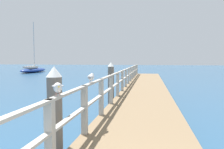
# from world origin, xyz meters

# --- Properties ---
(pier_deck) EXTENTS (2.40, 23.78, 0.50)m
(pier_deck) POSITION_xyz_m (0.00, 11.89, 0.25)
(pier_deck) COLOR #846B4C
(pier_deck) RESTS_ON ground_plane
(pier_railing) EXTENTS (0.12, 22.30, 1.05)m
(pier_railing) POSITION_xyz_m (-1.12, 11.89, 1.15)
(pier_railing) COLOR #B2ADA3
(pier_railing) RESTS_ON pier_deck
(dock_piling_near) EXTENTS (0.29, 0.29, 1.97)m
(dock_piling_near) POSITION_xyz_m (-1.50, 3.35, 1.00)
(dock_piling_near) COLOR #6B6056
(dock_piling_near) RESTS_ON ground_plane
(dock_piling_far) EXTENTS (0.29, 0.29, 1.97)m
(dock_piling_far) POSITION_xyz_m (-1.50, 9.16, 1.00)
(dock_piling_far) COLOR #6B6056
(dock_piling_far) RESTS_ON ground_plane
(seagull_foreground) EXTENTS (0.26, 0.44, 0.21)m
(seagull_foreground) POSITION_xyz_m (-1.12, 2.66, 1.68)
(seagull_foreground) COLOR white
(seagull_foreground) RESTS_ON pier_railing
(seagull_background) EXTENTS (0.20, 0.48, 0.21)m
(seagull_background) POSITION_xyz_m (-1.12, 4.50, 1.68)
(seagull_background) COLOR white
(seagull_background) RESTS_ON pier_railing
(boat_1) EXTENTS (2.28, 6.53, 8.10)m
(boat_1) POSITION_xyz_m (-18.29, 30.96, 0.43)
(boat_1) COLOR navy
(boat_1) RESTS_ON ground_plane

